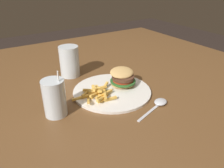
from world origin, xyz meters
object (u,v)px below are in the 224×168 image
at_px(juice_glass, 55,99).
at_px(spoon, 159,103).
at_px(meal_plate_near, 115,87).
at_px(beer_glass, 70,62).

relative_size(juice_glass, spoon, 0.94).
relative_size(meal_plate_near, spoon, 1.89).
bearing_deg(spoon, beer_glass, 95.67).
height_order(meal_plate_near, juice_glass, juice_glass).
bearing_deg(juice_glass, spoon, -23.00).
height_order(meal_plate_near, beer_glass, beer_glass).
height_order(meal_plate_near, spoon, meal_plate_near).
height_order(beer_glass, spoon, beer_glass).
relative_size(meal_plate_near, juice_glass, 2.01).
relative_size(meal_plate_near, beer_glass, 2.32).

